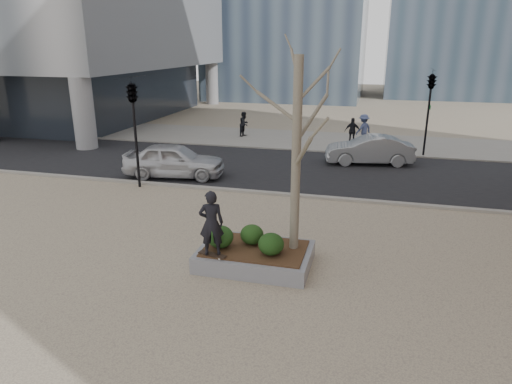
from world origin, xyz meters
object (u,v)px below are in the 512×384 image
(police_car, at_px, (174,160))
(planter, at_px, (255,257))
(skateboarder, at_px, (211,223))
(skateboard, at_px, (212,255))

(police_car, bearing_deg, planter, -150.61)
(planter, distance_m, skateboarder, 1.67)
(planter, distance_m, skateboard, 1.23)
(skateboarder, bearing_deg, planter, -161.24)
(skateboard, xyz_separation_m, police_car, (-4.72, 8.05, 0.29))
(planter, height_order, skateboard, skateboard)
(planter, relative_size, skateboard, 3.85)
(skateboarder, relative_size, police_car, 0.39)
(skateboard, relative_size, skateboarder, 0.45)
(skateboard, distance_m, skateboarder, 0.90)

